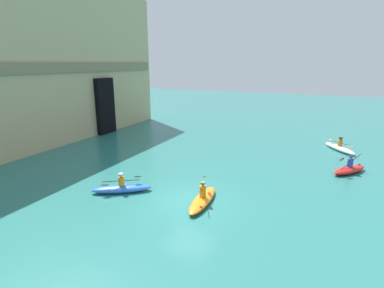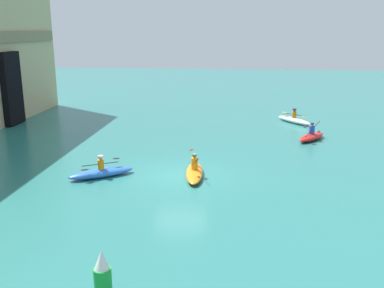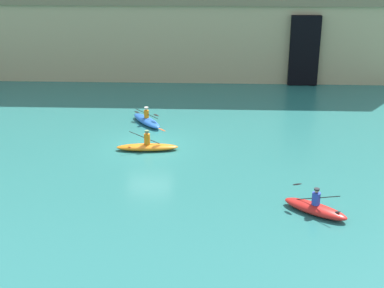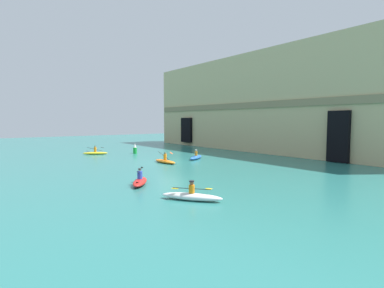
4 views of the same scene
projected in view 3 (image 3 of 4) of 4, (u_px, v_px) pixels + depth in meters
name	position (u px, v px, depth m)	size (l,w,h in m)	color
ground_plane	(149.00, 146.00, 29.64)	(120.00, 120.00, 0.00)	#28706B
kayak_orange	(147.00, 146.00, 28.92)	(3.38, 1.03, 1.23)	orange
kayak_blue	(147.00, 120.00, 33.17)	(2.42, 3.12, 1.09)	blue
kayak_red	(315.00, 208.00, 22.12)	(2.75, 2.36, 1.17)	red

